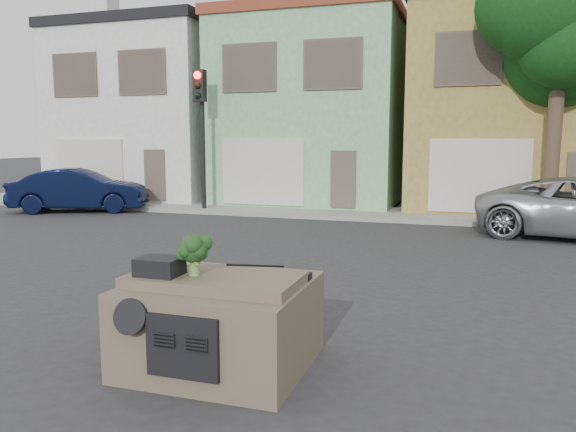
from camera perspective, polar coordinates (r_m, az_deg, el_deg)
The scene contains 12 objects.
ground_plane at distance 9.52m, azimuth 0.92°, elevation -8.25°, with size 120.00×120.00×0.00m, color #303033.
sidewalk at distance 19.60m, azimuth 10.00°, elevation 0.17°, with size 40.00×3.00×0.15m, color gray.
townhouse_white at distance 27.00m, azimuth -12.64°, elevation 10.02°, with size 7.20×8.20×7.55m, color white.
townhouse_mint at distance 24.08m, azimuth 3.18°, elevation 10.49°, with size 7.20×8.20×7.55m, color #8CC38C.
townhouse_tan at distance 23.31m, azimuth 21.59°, elevation 10.06°, with size 7.20×8.20×7.55m, color #A48F44.
navy_sedan at distance 22.03m, azimuth -20.33°, elevation 0.44°, with size 1.67×4.77×1.57m, color black.
traffic_signal at distance 20.43m, azimuth -8.77°, elevation 7.47°, with size 0.40×0.40×5.10m, color black.
tree_near at distance 18.76m, azimuth 25.64°, elevation 11.99°, with size 4.40×4.00×8.50m, color #113C14.
car_dashboard at distance 6.67m, azimuth -6.81°, elevation -10.33°, with size 2.00×1.80×1.12m, color brown.
instrument_hump at distance 6.46m, azimuth -12.90°, elevation -5.00°, with size 0.48×0.38×0.20m, color black.
wiper_arm at distance 6.75m, azimuth -3.36°, elevation -5.05°, with size 0.70×0.03×0.02m, color black.
broccoli at distance 6.35m, azimuth -9.55°, elevation -3.88°, with size 0.39×0.39×0.47m, color #183415.
Camera 1 is at (2.69, -8.74, 2.63)m, focal length 35.00 mm.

